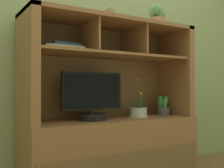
{
  "coord_description": "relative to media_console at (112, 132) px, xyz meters",
  "views": [
    {
      "loc": [
        -1.15,
        -1.9,
        0.76
      ],
      "look_at": [
        0.0,
        0.0,
        0.8
      ],
      "focal_mm": 44.51,
      "sensor_mm": 36.0,
      "label": 1
    }
  ],
  "objects": [
    {
      "name": "back_wall",
      "position": [
        0.0,
        0.26,
        0.99
      ],
      "size": [
        6.0,
        0.02,
        2.8
      ],
      "primitive_type": "cube",
      "color": "#8EA069",
      "rests_on": "ground"
    },
    {
      "name": "media_console",
      "position": [
        0.0,
        0.0,
        0.0
      ],
      "size": [
        1.41,
        0.51,
        1.3
      ],
      "color": "#8C5F37",
      "rests_on": "ground"
    },
    {
      "name": "potted_succulent",
      "position": [
        0.46,
        -0.03,
        0.98
      ],
      "size": [
        0.15,
        0.15,
        0.2
      ],
      "color": "#AA7456",
      "rests_on": "media_console"
    },
    {
      "name": "magazine_stack_left",
      "position": [
        -0.42,
        0.01,
        0.65
      ],
      "size": [
        0.29,
        0.29,
        0.05
      ],
      "color": "gold",
      "rests_on": "media_console"
    },
    {
      "name": "potted_orchid",
      "position": [
        0.27,
        0.01,
        0.15
      ],
      "size": [
        0.17,
        0.17,
        0.34
      ],
      "color": "silver",
      "rests_on": "media_console"
    },
    {
      "name": "tv_monitor",
      "position": [
        -0.18,
        -0.01,
        0.26
      ],
      "size": [
        0.5,
        0.22,
        0.37
      ],
      "color": "black",
      "rests_on": "media_console"
    },
    {
      "name": "potted_fern",
      "position": [
        0.55,
        0.01,
        0.17
      ],
      "size": [
        0.13,
        0.13,
        0.18
      ],
      "color": "#4D4A50",
      "rests_on": "media_console"
    },
    {
      "name": "diffuser_bottle",
      "position": [
        0.0,
        0.02,
        0.94
      ],
      "size": [
        0.08,
        0.08,
        0.25
      ],
      "color": "#936D51",
      "rests_on": "media_console"
    }
  ]
}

